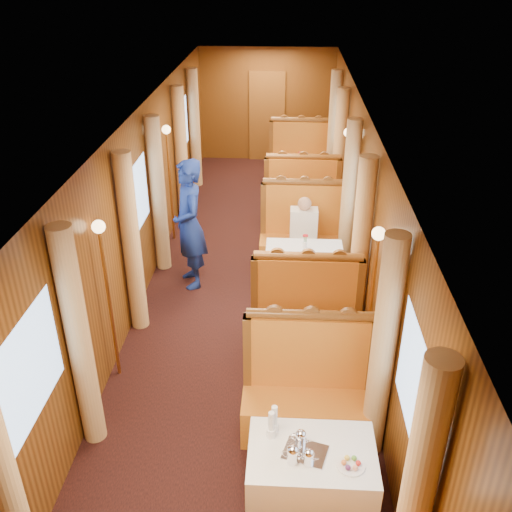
# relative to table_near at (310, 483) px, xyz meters

# --- Properties ---
(floor) EXTENTS (3.00, 12.00, 0.01)m
(floor) POSITION_rel_table_near_xyz_m (-0.75, 3.50, -0.38)
(floor) COLOR black
(floor) RESTS_ON ground
(ceiling) EXTENTS (3.00, 12.00, 0.01)m
(ceiling) POSITION_rel_table_near_xyz_m (-0.75, 3.50, 2.12)
(ceiling) COLOR silver
(ceiling) RESTS_ON wall_left
(wall_far) EXTENTS (3.00, 0.01, 2.50)m
(wall_far) POSITION_rel_table_near_xyz_m (-0.75, 9.50, 0.88)
(wall_far) COLOR brown
(wall_far) RESTS_ON floor
(wall_left) EXTENTS (0.01, 12.00, 2.50)m
(wall_left) POSITION_rel_table_near_xyz_m (-2.25, 3.50, 0.88)
(wall_left) COLOR brown
(wall_left) RESTS_ON floor
(wall_right) EXTENTS (0.01, 12.00, 2.50)m
(wall_right) POSITION_rel_table_near_xyz_m (0.75, 3.50, 0.88)
(wall_right) COLOR brown
(wall_right) RESTS_ON floor
(doorway_far) EXTENTS (0.80, 0.04, 2.00)m
(doorway_far) POSITION_rel_table_near_xyz_m (-0.75, 9.47, 0.62)
(doorway_far) COLOR brown
(doorway_far) RESTS_ON floor
(table_near) EXTENTS (1.05, 0.72, 0.75)m
(table_near) POSITION_rel_table_near_xyz_m (0.00, 0.00, 0.00)
(table_near) COLOR white
(table_near) RESTS_ON floor
(banquette_near_aft) EXTENTS (1.30, 0.55, 1.34)m
(banquette_near_aft) POSITION_rel_table_near_xyz_m (0.00, 1.01, 0.05)
(banquette_near_aft) COLOR #BA4A14
(banquette_near_aft) RESTS_ON floor
(table_mid) EXTENTS (1.05, 0.72, 0.75)m
(table_mid) POSITION_rel_table_near_xyz_m (0.00, 3.50, 0.00)
(table_mid) COLOR white
(table_mid) RESTS_ON floor
(banquette_mid_fwd) EXTENTS (1.30, 0.55, 1.34)m
(banquette_mid_fwd) POSITION_rel_table_near_xyz_m (0.00, 2.49, 0.05)
(banquette_mid_fwd) COLOR #BA4A14
(banquette_mid_fwd) RESTS_ON floor
(banquette_mid_aft) EXTENTS (1.30, 0.55, 1.34)m
(banquette_mid_aft) POSITION_rel_table_near_xyz_m (0.00, 4.51, 0.05)
(banquette_mid_aft) COLOR #BA4A14
(banquette_mid_aft) RESTS_ON floor
(table_far) EXTENTS (1.05, 0.72, 0.75)m
(table_far) POSITION_rel_table_near_xyz_m (0.00, 7.00, 0.00)
(table_far) COLOR white
(table_far) RESTS_ON floor
(banquette_far_fwd) EXTENTS (1.30, 0.55, 1.34)m
(banquette_far_fwd) POSITION_rel_table_near_xyz_m (0.00, 5.99, 0.05)
(banquette_far_fwd) COLOR #BA4A14
(banquette_far_fwd) RESTS_ON floor
(banquette_far_aft) EXTENTS (1.30, 0.55, 1.34)m
(banquette_far_aft) POSITION_rel_table_near_xyz_m (0.00, 8.01, 0.05)
(banquette_far_aft) COLOR #BA4A14
(banquette_far_aft) RESTS_ON floor
(tea_tray) EXTENTS (0.40, 0.35, 0.01)m
(tea_tray) POSITION_rel_table_near_xyz_m (-0.06, -0.02, 0.38)
(tea_tray) COLOR silver
(tea_tray) RESTS_ON table_near
(teapot_left) EXTENTS (0.19, 0.15, 0.13)m
(teapot_left) POSITION_rel_table_near_xyz_m (-0.16, -0.12, 0.44)
(teapot_left) COLOR silver
(teapot_left) RESTS_ON tea_tray
(teapot_right) EXTENTS (0.17, 0.15, 0.12)m
(teapot_right) POSITION_rel_table_near_xyz_m (-0.04, -0.13, 0.43)
(teapot_right) COLOR silver
(teapot_right) RESTS_ON tea_tray
(teapot_back) EXTENTS (0.19, 0.17, 0.13)m
(teapot_back) POSITION_rel_table_near_xyz_m (-0.10, 0.05, 0.44)
(teapot_back) COLOR silver
(teapot_back) RESTS_ON tea_tray
(fruit_plate) EXTENTS (0.23, 0.23, 0.05)m
(fruit_plate) POSITION_rel_table_near_xyz_m (0.30, -0.14, 0.39)
(fruit_plate) COLOR white
(fruit_plate) RESTS_ON table_near
(cup_inboard) EXTENTS (0.08, 0.08, 0.26)m
(cup_inboard) POSITION_rel_table_near_xyz_m (-0.34, 0.14, 0.48)
(cup_inboard) COLOR white
(cup_inboard) RESTS_ON table_near
(cup_outboard) EXTENTS (0.08, 0.08, 0.26)m
(cup_outboard) POSITION_rel_table_near_xyz_m (-0.32, 0.21, 0.48)
(cup_outboard) COLOR white
(cup_outboard) RESTS_ON table_near
(rose_vase_mid) EXTENTS (0.06, 0.06, 0.36)m
(rose_vase_mid) POSITION_rel_table_near_xyz_m (0.00, 3.49, 0.55)
(rose_vase_mid) COLOR silver
(rose_vase_mid) RESTS_ON table_mid
(rose_vase_far) EXTENTS (0.06, 0.06, 0.36)m
(rose_vase_far) POSITION_rel_table_near_xyz_m (-0.02, 7.00, 0.55)
(rose_vase_far) COLOR silver
(rose_vase_far) RESTS_ON table_far
(window_left_near) EXTENTS (0.01, 1.20, 0.90)m
(window_left_near) POSITION_rel_table_near_xyz_m (-2.24, 0.00, 1.07)
(window_left_near) COLOR #88ADDC
(window_left_near) RESTS_ON wall_left
(curtain_left_near_a) EXTENTS (0.22, 0.22, 2.35)m
(curtain_left_near_a) POSITION_rel_table_near_xyz_m (-2.13, -0.78, 0.80)
(curtain_left_near_a) COLOR #DDB071
(curtain_left_near_a) RESTS_ON floor
(curtain_left_near_b) EXTENTS (0.22, 0.22, 2.35)m
(curtain_left_near_b) POSITION_rel_table_near_xyz_m (-2.13, 0.78, 0.80)
(curtain_left_near_b) COLOR #DDB071
(curtain_left_near_b) RESTS_ON floor
(window_right_near) EXTENTS (0.01, 1.20, 0.90)m
(window_right_near) POSITION_rel_table_near_xyz_m (0.74, 0.00, 1.07)
(window_right_near) COLOR #88ADDC
(window_right_near) RESTS_ON wall_right
(curtain_right_near_a) EXTENTS (0.22, 0.22, 2.35)m
(curtain_right_near_a) POSITION_rel_table_near_xyz_m (0.63, -0.78, 0.80)
(curtain_right_near_a) COLOR #DDB071
(curtain_right_near_a) RESTS_ON floor
(curtain_right_near_b) EXTENTS (0.22, 0.22, 2.35)m
(curtain_right_near_b) POSITION_rel_table_near_xyz_m (0.63, 0.78, 0.80)
(curtain_right_near_b) COLOR #DDB071
(curtain_right_near_b) RESTS_ON floor
(window_left_mid) EXTENTS (0.01, 1.20, 0.90)m
(window_left_mid) POSITION_rel_table_near_xyz_m (-2.24, 3.50, 1.07)
(window_left_mid) COLOR #88ADDC
(window_left_mid) RESTS_ON wall_left
(curtain_left_mid_a) EXTENTS (0.22, 0.22, 2.35)m
(curtain_left_mid_a) POSITION_rel_table_near_xyz_m (-2.13, 2.72, 0.80)
(curtain_left_mid_a) COLOR #DDB071
(curtain_left_mid_a) RESTS_ON floor
(curtain_left_mid_b) EXTENTS (0.22, 0.22, 2.35)m
(curtain_left_mid_b) POSITION_rel_table_near_xyz_m (-2.13, 4.28, 0.80)
(curtain_left_mid_b) COLOR #DDB071
(curtain_left_mid_b) RESTS_ON floor
(window_right_mid) EXTENTS (0.01, 1.20, 0.90)m
(window_right_mid) POSITION_rel_table_near_xyz_m (0.74, 3.50, 1.07)
(window_right_mid) COLOR #88ADDC
(window_right_mid) RESTS_ON wall_right
(curtain_right_mid_a) EXTENTS (0.22, 0.22, 2.35)m
(curtain_right_mid_a) POSITION_rel_table_near_xyz_m (0.63, 2.72, 0.80)
(curtain_right_mid_a) COLOR #DDB071
(curtain_right_mid_a) RESTS_ON floor
(curtain_right_mid_b) EXTENTS (0.22, 0.22, 2.35)m
(curtain_right_mid_b) POSITION_rel_table_near_xyz_m (0.63, 4.28, 0.80)
(curtain_right_mid_b) COLOR #DDB071
(curtain_right_mid_b) RESTS_ON floor
(window_left_far) EXTENTS (0.01, 1.20, 0.90)m
(window_left_far) POSITION_rel_table_near_xyz_m (-2.24, 7.00, 1.07)
(window_left_far) COLOR #88ADDC
(window_left_far) RESTS_ON wall_left
(curtain_left_far_a) EXTENTS (0.22, 0.22, 2.35)m
(curtain_left_far_a) POSITION_rel_table_near_xyz_m (-2.13, 6.22, 0.80)
(curtain_left_far_a) COLOR #DDB071
(curtain_left_far_a) RESTS_ON floor
(curtain_left_far_b) EXTENTS (0.22, 0.22, 2.35)m
(curtain_left_far_b) POSITION_rel_table_near_xyz_m (-2.13, 7.78, 0.80)
(curtain_left_far_b) COLOR #DDB071
(curtain_left_far_b) RESTS_ON floor
(window_right_far) EXTENTS (0.01, 1.20, 0.90)m
(window_right_far) POSITION_rel_table_near_xyz_m (0.74, 7.00, 1.07)
(window_right_far) COLOR #88ADDC
(window_right_far) RESTS_ON wall_right
(curtain_right_far_a) EXTENTS (0.22, 0.22, 2.35)m
(curtain_right_far_a) POSITION_rel_table_near_xyz_m (0.63, 6.22, 0.80)
(curtain_right_far_a) COLOR #DDB071
(curtain_right_far_a) RESTS_ON floor
(curtain_right_far_b) EXTENTS (0.22, 0.22, 2.35)m
(curtain_right_far_b) POSITION_rel_table_near_xyz_m (0.63, 7.78, 0.80)
(curtain_right_far_b) COLOR #DDB071
(curtain_right_far_b) RESTS_ON floor
(sconce_left_fore) EXTENTS (0.14, 0.14, 1.95)m
(sconce_left_fore) POSITION_rel_table_near_xyz_m (-2.15, 1.75, 1.01)
(sconce_left_fore) COLOR #BF8C3F
(sconce_left_fore) RESTS_ON floor
(sconce_right_fore) EXTENTS (0.14, 0.14, 1.95)m
(sconce_right_fore) POSITION_rel_table_near_xyz_m (0.65, 1.75, 1.01)
(sconce_right_fore) COLOR #BF8C3F
(sconce_right_fore) RESTS_ON floor
(sconce_left_aft) EXTENTS (0.14, 0.14, 1.95)m
(sconce_left_aft) POSITION_rel_table_near_xyz_m (-2.15, 5.25, 1.01)
(sconce_left_aft) COLOR #BF8C3F
(sconce_left_aft) RESTS_ON floor
(sconce_right_aft) EXTENTS (0.14, 0.14, 1.95)m
(sconce_right_aft) POSITION_rel_table_near_xyz_m (0.65, 5.25, 1.01)
(sconce_right_aft) COLOR #BF8C3F
(sconce_right_aft) RESTS_ON floor
(steward) EXTENTS (0.68, 0.81, 1.89)m
(steward) POSITION_rel_table_near_xyz_m (-1.61, 3.82, 0.57)
(steward) COLOR navy
(steward) RESTS_ON floor
(passenger) EXTENTS (0.40, 0.44, 0.76)m
(passenger) POSITION_rel_table_near_xyz_m (-0.00, 4.23, 0.37)
(passenger) COLOR beige
(passenger) RESTS_ON banquette_mid_aft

